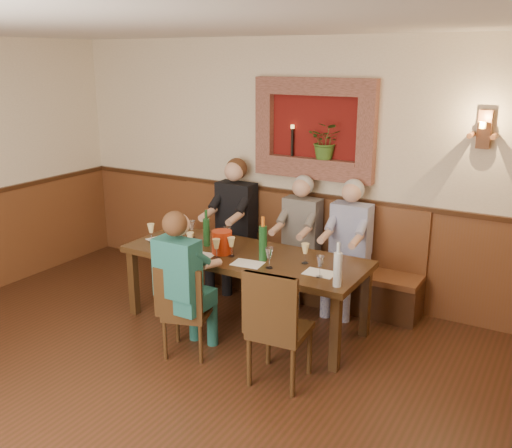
{
  "coord_description": "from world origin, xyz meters",
  "views": [
    {
      "loc": [
        2.73,
        -2.61,
        2.58
      ],
      "look_at": [
        0.1,
        1.9,
        1.05
      ],
      "focal_mm": 40.0,
      "sensor_mm": 36.0,
      "label": 1
    }
  ],
  "objects_px": {
    "wine_bottle_green_b": "(206,231)",
    "person_chair_front": "(185,297)",
    "person_bench_right": "(347,258)",
    "water_bottle": "(338,269)",
    "person_bench_mid": "(298,250)",
    "person_bench_left": "(232,234)",
    "bench": "(288,265)",
    "chair_near_left": "(188,328)",
    "dining_table": "(245,261)",
    "spittoon_bucket": "(222,242)",
    "chair_near_right": "(279,349)",
    "wine_bottle_green_a": "(263,242)"
  },
  "relations": [
    {
      "from": "chair_near_left",
      "to": "wine_bottle_green_b",
      "type": "distance_m",
      "value": 1.06
    },
    {
      "from": "person_bench_mid",
      "to": "person_bench_right",
      "type": "xyz_separation_m",
      "value": [
        0.56,
        -0.0,
        0.01
      ]
    },
    {
      "from": "person_bench_mid",
      "to": "water_bottle",
      "type": "xyz_separation_m",
      "value": [
        0.92,
        -1.15,
        0.34
      ]
    },
    {
      "from": "person_bench_left",
      "to": "water_bottle",
      "type": "height_order",
      "value": "person_bench_left"
    },
    {
      "from": "person_bench_left",
      "to": "person_bench_right",
      "type": "xyz_separation_m",
      "value": [
        1.41,
        0.0,
        -0.04
      ]
    },
    {
      "from": "bench",
      "to": "wine_bottle_green_b",
      "type": "distance_m",
      "value": 1.18
    },
    {
      "from": "chair_near_left",
      "to": "spittoon_bucket",
      "type": "height_order",
      "value": "spittoon_bucket"
    },
    {
      "from": "bench",
      "to": "person_chair_front",
      "type": "height_order",
      "value": "person_chair_front"
    },
    {
      "from": "wine_bottle_green_b",
      "to": "water_bottle",
      "type": "xyz_separation_m",
      "value": [
        1.55,
        -0.33,
        0.01
      ]
    },
    {
      "from": "bench",
      "to": "spittoon_bucket",
      "type": "xyz_separation_m",
      "value": [
        -0.19,
        -1.05,
        0.54
      ]
    },
    {
      "from": "person_chair_front",
      "to": "wine_bottle_green_a",
      "type": "distance_m",
      "value": 0.88
    },
    {
      "from": "wine_bottle_green_a",
      "to": "chair_near_right",
      "type": "bearing_deg",
      "value": -51.49
    },
    {
      "from": "water_bottle",
      "to": "person_bench_left",
      "type": "bearing_deg",
      "value": 146.95
    },
    {
      "from": "chair_near_left",
      "to": "person_bench_right",
      "type": "xyz_separation_m",
      "value": [
        0.87,
        1.6,
        0.32
      ]
    },
    {
      "from": "wine_bottle_green_b",
      "to": "spittoon_bucket",
      "type": "bearing_deg",
      "value": -23.8
    },
    {
      "from": "wine_bottle_green_b",
      "to": "person_chair_front",
      "type": "bearing_deg",
      "value": -68.35
    },
    {
      "from": "person_chair_front",
      "to": "water_bottle",
      "type": "height_order",
      "value": "person_chair_front"
    },
    {
      "from": "bench",
      "to": "wine_bottle_green_b",
      "type": "relative_size",
      "value": 8.08
    },
    {
      "from": "dining_table",
      "to": "person_chair_front",
      "type": "height_order",
      "value": "person_chair_front"
    },
    {
      "from": "bench",
      "to": "person_bench_right",
      "type": "relative_size",
      "value": 2.15
    },
    {
      "from": "person_bench_mid",
      "to": "person_bench_left",
      "type": "bearing_deg",
      "value": -179.77
    },
    {
      "from": "bench",
      "to": "person_chair_front",
      "type": "relative_size",
      "value": 2.21
    },
    {
      "from": "person_bench_left",
      "to": "person_bench_right",
      "type": "height_order",
      "value": "person_bench_left"
    },
    {
      "from": "chair_near_left",
      "to": "person_chair_front",
      "type": "relative_size",
      "value": 0.64
    },
    {
      "from": "bench",
      "to": "wine_bottle_green_b",
      "type": "height_order",
      "value": "wine_bottle_green_b"
    },
    {
      "from": "bench",
      "to": "chair_near_left",
      "type": "distance_m",
      "value": 1.71
    },
    {
      "from": "chair_near_right",
      "to": "person_bench_left",
      "type": "height_order",
      "value": "person_bench_left"
    },
    {
      "from": "chair_near_right",
      "to": "water_bottle",
      "type": "xyz_separation_m",
      "value": [
        0.31,
        0.44,
        0.61
      ]
    },
    {
      "from": "spittoon_bucket",
      "to": "chair_near_right",
      "type": "bearing_deg",
      "value": -33.6
    },
    {
      "from": "bench",
      "to": "spittoon_bucket",
      "type": "bearing_deg",
      "value": -100.37
    },
    {
      "from": "bench",
      "to": "chair_near_left",
      "type": "xyz_separation_m",
      "value": [
        -0.13,
        -1.71,
        -0.08
      ]
    },
    {
      "from": "chair_near_left",
      "to": "person_bench_mid",
      "type": "relative_size",
      "value": 0.63
    },
    {
      "from": "bench",
      "to": "chair_near_left",
      "type": "height_order",
      "value": "bench"
    },
    {
      "from": "person_bench_mid",
      "to": "person_bench_right",
      "type": "relative_size",
      "value": 0.99
    },
    {
      "from": "person_bench_left",
      "to": "wine_bottle_green_b",
      "type": "relative_size",
      "value": 4.0
    },
    {
      "from": "spittoon_bucket",
      "to": "wine_bottle_green_b",
      "type": "bearing_deg",
      "value": 156.2
    },
    {
      "from": "person_bench_left",
      "to": "person_bench_right",
      "type": "bearing_deg",
      "value": 0.12
    },
    {
      "from": "dining_table",
      "to": "person_chair_front",
      "type": "relative_size",
      "value": 1.77
    },
    {
      "from": "water_bottle",
      "to": "spittoon_bucket",
      "type": "bearing_deg",
      "value": 170.64
    },
    {
      "from": "wine_bottle_green_b",
      "to": "person_bench_right",
      "type": "bearing_deg",
      "value": 34.84
    },
    {
      "from": "person_bench_right",
      "to": "water_bottle",
      "type": "relative_size",
      "value": 3.65
    },
    {
      "from": "dining_table",
      "to": "bench",
      "type": "height_order",
      "value": "bench"
    },
    {
      "from": "chair_near_right",
      "to": "spittoon_bucket",
      "type": "height_order",
      "value": "chair_near_right"
    },
    {
      "from": "person_bench_right",
      "to": "person_chair_front",
      "type": "distance_m",
      "value": 1.84
    },
    {
      "from": "person_bench_mid",
      "to": "person_chair_front",
      "type": "distance_m",
      "value": 1.65
    },
    {
      "from": "bench",
      "to": "water_bottle",
      "type": "height_order",
      "value": "water_bottle"
    },
    {
      "from": "person_bench_left",
      "to": "person_bench_right",
      "type": "distance_m",
      "value": 1.41
    },
    {
      "from": "chair_near_right",
      "to": "spittoon_bucket",
      "type": "bearing_deg",
      "value": 141.36
    },
    {
      "from": "dining_table",
      "to": "chair_near_left",
      "type": "distance_m",
      "value": 0.88
    },
    {
      "from": "person_bench_left",
      "to": "water_bottle",
      "type": "relative_size",
      "value": 3.9
    }
  ]
}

